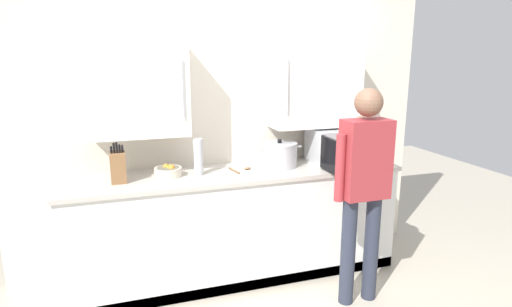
# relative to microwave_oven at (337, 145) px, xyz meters

# --- Properties ---
(back_wall_tiled) EXTENTS (3.66, 0.44, 2.61)m
(back_wall_tiled) POSITION_rel_microwave_oven_xyz_m (-0.92, 0.26, 0.32)
(back_wall_tiled) COLOR beige
(back_wall_tiled) RESTS_ON ground_plane
(counter_unit) EXTENTS (2.74, 0.61, 0.92)m
(counter_unit) POSITION_rel_microwave_oven_xyz_m (-0.92, -0.03, -0.61)
(counter_unit) COLOR white
(counter_unit) RESTS_ON ground_plane
(microwave_oven) EXTENTS (0.52, 0.71, 0.30)m
(microwave_oven) POSITION_rel_microwave_oven_xyz_m (0.00, 0.00, 0.00)
(microwave_oven) COLOR #B7BABF
(microwave_oven) RESTS_ON counter_unit
(knife_block) EXTENTS (0.11, 0.15, 0.31)m
(knife_block) POSITION_rel_microwave_oven_xyz_m (-1.83, -0.03, -0.03)
(knife_block) COLOR brown
(knife_block) RESTS_ON counter_unit
(wooden_spoon) EXTENTS (0.18, 0.19, 0.02)m
(wooden_spoon) POSITION_rel_microwave_oven_xyz_m (-0.87, -0.01, -0.14)
(wooden_spoon) COLOR brown
(wooden_spoon) RESTS_ON counter_unit
(stock_pot) EXTENTS (0.39, 0.30, 0.23)m
(stock_pot) POSITION_rel_microwave_oven_xyz_m (-0.53, 0.01, -0.05)
(stock_pot) COLOR #B7BABF
(stock_pot) RESTS_ON counter_unit
(fruit_bowl) EXTENTS (0.21, 0.21, 0.10)m
(fruit_bowl) POSITION_rel_microwave_oven_xyz_m (-1.47, 0.00, -0.11)
(fruit_bowl) COLOR beige
(fruit_bowl) RESTS_ON counter_unit
(thermos_flask) EXTENTS (0.08, 0.08, 0.29)m
(thermos_flask) POSITION_rel_microwave_oven_xyz_m (-1.23, -0.03, -0.00)
(thermos_flask) COLOR #B7BABF
(thermos_flask) RESTS_ON counter_unit
(person_figure) EXTENTS (0.44, 0.50, 1.63)m
(person_figure) POSITION_rel_microwave_oven_xyz_m (-0.15, -0.68, -0.10)
(person_figure) COLOR #282D3D
(person_figure) RESTS_ON ground_plane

